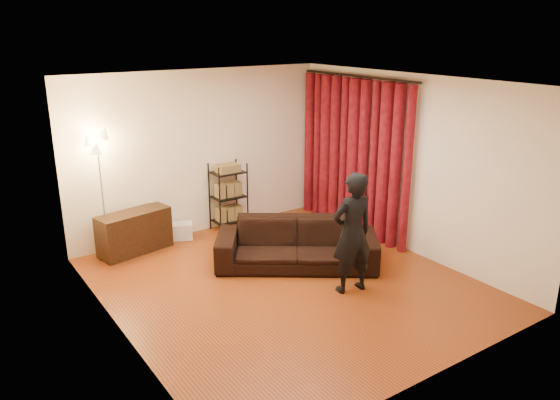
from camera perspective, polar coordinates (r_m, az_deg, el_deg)
floor at (r=7.50m, az=0.66°, el=-8.74°), size 5.00×5.00×0.00m
ceiling at (r=6.74m, az=0.75°, el=12.24°), size 5.00×5.00×0.00m
wall_back at (r=9.10m, az=-8.36°, el=4.90°), size 5.00×0.00×5.00m
wall_front at (r=5.27m, az=16.49°, el=-5.31°), size 5.00×0.00×5.00m
wall_left at (r=6.07m, az=-17.02°, el=-2.28°), size 0.00×5.00×5.00m
wall_right at (r=8.45m, az=13.35°, el=3.61°), size 0.00×5.00×5.00m
curtain_rod at (r=8.97m, az=8.10°, el=12.69°), size 0.04×2.65×0.04m
curtain at (r=9.16m, az=7.65°, el=4.54°), size 0.22×2.65×2.55m
sofa at (r=7.92m, az=1.74°, el=-4.60°), size 2.40×2.06×0.67m
person at (r=7.07m, az=7.56°, el=-3.44°), size 0.64×0.46×1.62m
media_cabinet at (r=8.68m, az=-14.97°, el=-3.25°), size 1.17×0.63×0.65m
storage_boxes at (r=9.10m, az=-10.10°, el=-3.19°), size 0.40×0.37×0.27m
wire_shelf at (r=9.28m, az=-5.40°, el=0.35°), size 0.54×0.38×1.17m
floor_lamp at (r=8.37m, az=-18.06°, el=0.25°), size 0.43×0.43×1.91m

